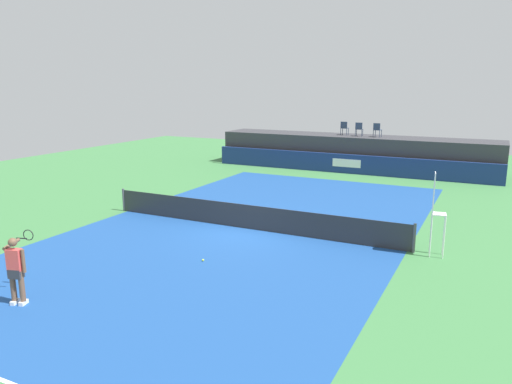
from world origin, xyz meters
TOP-DOWN VIEW (x-y plane):
  - ground_plane at (0.00, 3.00)m, footprint 48.00×48.00m
  - court_inner at (0.00, 0.00)m, footprint 12.00×22.00m
  - sponsor_wall at (0.00, 13.50)m, footprint 18.00×0.22m
  - spectator_platform at (0.00, 15.30)m, footprint 18.00×2.80m
  - spectator_chair_far_left at (-0.77, 15.35)m, footprint 0.45×0.45m
  - spectator_chair_left at (0.29, 15.04)m, footprint 0.48×0.48m
  - spectator_chair_center at (1.46, 15.02)m, footprint 0.48×0.48m
  - umpire_chair at (6.80, -0.02)m, footprint 0.50×0.50m
  - tennis_net at (0.00, 0.00)m, footprint 12.40×0.02m
  - net_post_near at (-6.20, 0.00)m, footprint 0.10×0.10m
  - net_post_far at (6.20, 0.00)m, footprint 0.10×0.10m
  - tennis_player at (-2.21, -8.51)m, footprint 0.94×1.10m
  - tennis_ball at (0.35, -3.83)m, footprint 0.07×0.07m

SIDE VIEW (x-z plane):
  - ground_plane at x=0.00m, z-range 0.00..0.00m
  - court_inner at x=0.00m, z-range 0.00..0.00m
  - tennis_ball at x=0.35m, z-range 0.00..0.07m
  - tennis_net at x=0.00m, z-range 0.00..0.95m
  - net_post_near at x=-6.20m, z-range 0.00..1.00m
  - net_post_far at x=6.20m, z-range 0.00..1.00m
  - sponsor_wall at x=0.00m, z-range 0.00..1.20m
  - tennis_player at x=-2.21m, z-range 0.07..1.84m
  - spectator_platform at x=0.00m, z-range 0.00..2.20m
  - umpire_chair at x=6.80m, z-range 0.21..2.97m
  - spectator_chair_far_left at x=-0.77m, z-range 2.25..3.14m
  - spectator_chair_left at x=0.29m, z-range 2.25..3.14m
  - spectator_chair_center at x=1.46m, z-range 2.25..3.14m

